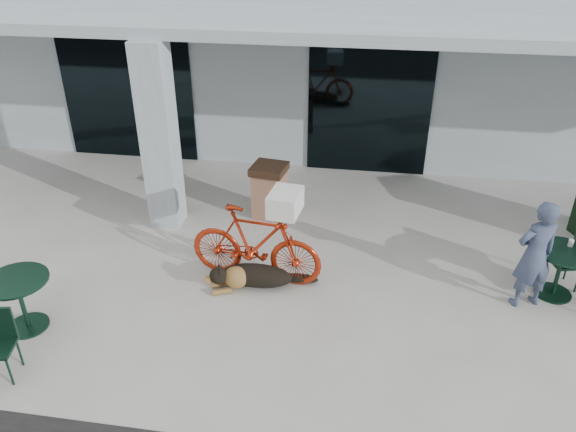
% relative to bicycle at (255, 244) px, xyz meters
% --- Properties ---
extents(ground, '(80.00, 80.00, 0.00)m').
position_rel_bicycle_xyz_m(ground, '(-0.35, -0.89, -0.59)').
color(ground, beige).
rests_on(ground, ground).
extents(building, '(22.00, 7.00, 4.50)m').
position_rel_bicycle_xyz_m(building, '(-0.35, 7.61, 1.66)').
color(building, '#B2C0CA').
rests_on(building, ground).
extents(storefront_glass_left, '(2.80, 0.06, 2.70)m').
position_rel_bicycle_xyz_m(storefront_glass_left, '(-3.55, 4.09, 0.76)').
color(storefront_glass_left, black).
rests_on(storefront_glass_left, ground).
extents(storefront_glass_right, '(2.40, 0.06, 2.70)m').
position_rel_bicycle_xyz_m(storefront_glass_right, '(1.45, 4.09, 0.76)').
color(storefront_glass_right, black).
rests_on(storefront_glass_right, ground).
extents(column, '(0.50, 0.50, 3.12)m').
position_rel_bicycle_xyz_m(column, '(-1.85, 1.41, 0.97)').
color(column, '#B2C0CA').
rests_on(column, ground).
extents(overhang, '(22.00, 2.80, 0.18)m').
position_rel_bicycle_xyz_m(overhang, '(-0.35, 2.71, 2.62)').
color(overhang, '#B2C0CA').
rests_on(overhang, column).
extents(bicycle, '(2.02, 0.79, 1.18)m').
position_rel_bicycle_xyz_m(bicycle, '(0.00, 0.00, 0.00)').
color(bicycle, '#A4250D').
rests_on(bicycle, ground).
extents(laundry_basket, '(0.46, 0.58, 0.32)m').
position_rel_bicycle_xyz_m(laundry_basket, '(0.45, -0.06, 0.75)').
color(laundry_basket, white).
rests_on(laundry_basket, bicycle).
extents(dog, '(1.26, 0.83, 0.40)m').
position_rel_bicycle_xyz_m(dog, '(0.05, -0.19, -0.39)').
color(dog, black).
rests_on(dog, ground).
extents(cafe_table_near, '(0.95, 0.95, 0.76)m').
position_rel_bicycle_xyz_m(cafe_table_near, '(-2.75, -1.54, -0.21)').
color(cafe_table_near, black).
rests_on(cafe_table_near, ground).
extents(cafe_table_far, '(1.00, 1.00, 0.73)m').
position_rel_bicycle_xyz_m(cafe_table_far, '(4.27, 0.27, -0.22)').
color(cafe_table_far, black).
rests_on(cafe_table_far, ground).
extents(cafe_chair_far_b, '(0.50, 0.47, 0.86)m').
position_rel_bicycle_xyz_m(cafe_chair_far_b, '(4.40, 0.49, -0.16)').
color(cafe_chair_far_b, black).
rests_on(cafe_chair_far_b, ground).
extents(person, '(0.68, 0.57, 1.60)m').
position_rel_bicycle_xyz_m(person, '(3.80, -0.01, 0.21)').
color(person, '#3B4663').
rests_on(person, ground).
extents(cup_on_table, '(0.09, 0.09, 0.10)m').
position_rel_bicycle_xyz_m(cup_on_table, '(4.38, 0.41, 0.19)').
color(cup_on_table, white).
rests_on(cup_on_table, cafe_table_far).
extents(trash_receptacle, '(0.65, 0.65, 0.97)m').
position_rel_bicycle_xyz_m(trash_receptacle, '(-0.15, 1.91, -0.11)').
color(trash_receptacle, '#8F624A').
rests_on(trash_receptacle, ground).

